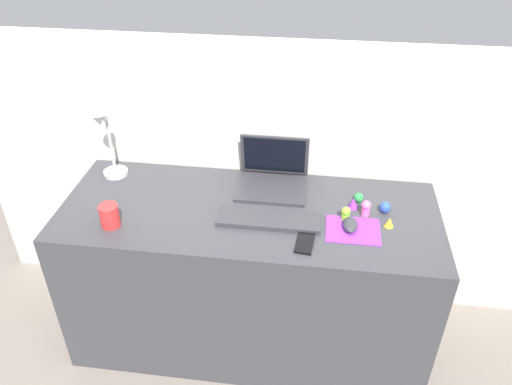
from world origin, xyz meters
TOP-DOWN VIEW (x-y plane):
  - ground_plane at (0.00, 0.00)m, footprint 6.00×6.00m
  - back_wall at (0.00, 0.35)m, footprint 2.76×0.05m
  - desk at (0.00, 0.00)m, footprint 1.56×0.62m
  - laptop at (0.08, 0.21)m, footprint 0.30×0.25m
  - keyboard at (0.09, -0.06)m, footprint 0.41×0.13m
  - mousepad at (0.42, -0.08)m, footprint 0.21×0.17m
  - mouse at (0.41, -0.07)m, footprint 0.06×0.10m
  - cell_phone at (0.24, -0.18)m, footprint 0.08×0.13m
  - desk_lamp at (-0.64, 0.17)m, footprint 0.11×0.15m
  - coffee_mug at (-0.52, -0.17)m, footprint 0.08×0.08m
  - toy_figurine_yellow at (0.56, -0.03)m, footprint 0.04×0.04m
  - toy_figurine_purple at (0.43, 0.07)m, footprint 0.04×0.04m
  - toy_figurine_pink at (0.47, 0.03)m, footprint 0.04×0.04m
  - toy_figurine_lime at (0.39, -0.01)m, footprint 0.04×0.04m
  - toy_figurine_blue at (0.55, 0.06)m, footprint 0.04×0.04m
  - toy_figurine_green at (0.45, 0.12)m, footprint 0.04×0.04m

SIDE VIEW (x-z plane):
  - ground_plane at x=0.00m, z-range 0.00..0.00m
  - desk at x=0.00m, z-range 0.00..0.74m
  - back_wall at x=0.00m, z-range 0.00..1.34m
  - mousepad at x=0.42m, z-range 0.74..0.74m
  - cell_phone at x=0.24m, z-range 0.74..0.75m
  - keyboard at x=0.09m, z-range 0.74..0.76m
  - toy_figurine_yellow at x=0.56m, z-range 0.74..0.78m
  - toy_figurine_green at x=0.45m, z-range 0.74..0.78m
  - mouse at x=0.41m, z-range 0.74..0.78m
  - toy_figurine_purple at x=0.43m, z-range 0.74..0.79m
  - toy_figurine_blue at x=0.55m, z-range 0.74..0.79m
  - toy_figurine_lime at x=0.39m, z-range 0.74..0.80m
  - toy_figurine_pink at x=0.47m, z-range 0.74..0.81m
  - coffee_mug at x=-0.52m, z-range 0.74..0.83m
  - laptop at x=0.08m, z-range 0.69..0.90m
  - desk_lamp at x=-0.64m, z-range 0.73..1.06m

